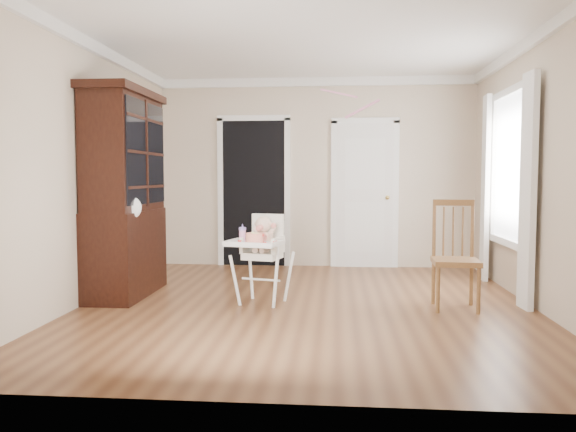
# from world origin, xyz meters

# --- Properties ---
(floor) EXTENTS (5.00, 5.00, 0.00)m
(floor) POSITION_xyz_m (0.00, 0.00, 0.00)
(floor) COLOR brown
(floor) RESTS_ON ground
(ceiling) EXTENTS (5.00, 5.00, 0.00)m
(ceiling) POSITION_xyz_m (0.00, 0.00, 2.70)
(ceiling) COLOR white
(ceiling) RESTS_ON wall_back
(wall_back) EXTENTS (4.50, 0.00, 4.50)m
(wall_back) POSITION_xyz_m (0.00, 2.50, 1.35)
(wall_back) COLOR beige
(wall_back) RESTS_ON floor
(wall_left) EXTENTS (0.00, 5.00, 5.00)m
(wall_left) POSITION_xyz_m (-2.25, 0.00, 1.35)
(wall_left) COLOR beige
(wall_left) RESTS_ON floor
(wall_right) EXTENTS (0.00, 5.00, 5.00)m
(wall_right) POSITION_xyz_m (2.25, 0.00, 1.35)
(wall_right) COLOR beige
(wall_right) RESTS_ON floor
(crown_molding) EXTENTS (4.50, 5.00, 0.12)m
(crown_molding) POSITION_xyz_m (0.00, 0.00, 2.64)
(crown_molding) COLOR white
(crown_molding) RESTS_ON ceiling
(doorway) EXTENTS (1.06, 0.05, 2.22)m
(doorway) POSITION_xyz_m (-0.90, 2.48, 1.11)
(doorway) COLOR black
(doorway) RESTS_ON wall_back
(closet_door) EXTENTS (0.96, 0.09, 2.13)m
(closet_door) POSITION_xyz_m (0.70, 2.48, 1.02)
(closet_door) COLOR white
(closet_door) RESTS_ON wall_back
(window_right) EXTENTS (0.13, 1.84, 2.30)m
(window_right) POSITION_xyz_m (2.18, 0.80, 1.29)
(window_right) COLOR white
(window_right) RESTS_ON wall_right
(high_chair) EXTENTS (0.67, 0.77, 0.93)m
(high_chair) POSITION_xyz_m (-0.45, 0.03, 0.57)
(high_chair) COLOR white
(high_chair) RESTS_ON floor
(baby) EXTENTS (0.25, 0.23, 0.39)m
(baby) POSITION_xyz_m (-0.45, 0.05, 0.70)
(baby) COLOR beige
(baby) RESTS_ON high_chair
(cake) EXTENTS (0.22, 0.22, 0.10)m
(cake) POSITION_xyz_m (-0.50, -0.21, 0.70)
(cake) COLOR silver
(cake) RESTS_ON high_chair
(sippy_cup) EXTENTS (0.07, 0.07, 0.18)m
(sippy_cup) POSITION_xyz_m (-0.65, -0.01, 0.72)
(sippy_cup) COLOR pink
(sippy_cup) RESTS_ON high_chair
(china_cabinet) EXTENTS (0.59, 1.32, 2.23)m
(china_cabinet) POSITION_xyz_m (-1.99, 0.30, 1.12)
(china_cabinet) COLOR black
(china_cabinet) RESTS_ON floor
(dining_chair) EXTENTS (0.46, 0.46, 1.07)m
(dining_chair) POSITION_xyz_m (1.46, -0.02, 0.50)
(dining_chair) COLOR brown
(dining_chair) RESTS_ON floor
(streamer) EXTENTS (0.41, 0.31, 0.15)m
(streamer) POSITION_xyz_m (0.32, 0.74, 2.22)
(streamer) COLOR pink
(streamer) RESTS_ON ceiling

